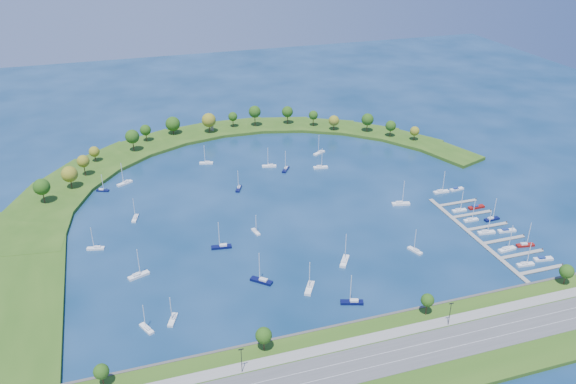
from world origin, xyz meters
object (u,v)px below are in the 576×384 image
object	(u,v)px
moored_boat_20	(415,250)
docked_boat_0	(525,264)
docked_boat_7	(492,219)
docked_boat_1	(543,259)
moored_boat_3	(319,152)
moored_boat_4	(125,183)
moored_boat_2	(310,287)
moored_boat_17	(345,261)
docked_boat_3	(525,244)
docked_boat_9	(476,207)
harbor_tower	(212,127)
moored_boat_16	(320,167)
dock_system	(487,234)
moored_boat_9	(239,188)
moored_boat_7	(147,328)
moored_boat_12	(206,162)
moored_boat_13	(401,203)
moored_boat_19	(173,319)
moored_boat_11	(262,280)
moored_boat_8	(269,166)
moored_boat_0	(135,218)
moored_boat_6	(138,275)
docked_boat_6	(471,219)
moored_boat_18	(222,246)
moored_boat_14	(103,190)
docked_boat_4	(486,232)
moored_boat_5	(352,302)
moored_boat_10	(286,169)
docked_boat_8	(459,210)
docked_boat_11	(457,189)
moored_boat_1	(256,231)
docked_boat_10	(441,191)
docked_boat_5	(506,231)

from	to	relation	value
moored_boat_20	docked_boat_0	distance (m)	48.04
docked_boat_7	docked_boat_1	bearing A→B (deg)	-93.98
moored_boat_3	moored_boat_4	bearing A→B (deg)	-25.22
moored_boat_2	moored_boat_17	distance (m)	25.79
docked_boat_3	docked_boat_9	bearing A→B (deg)	98.92
docked_boat_0	harbor_tower	bearing A→B (deg)	121.98
moored_boat_3	moored_boat_16	world-z (taller)	moored_boat_3
moored_boat_4	dock_system	bearing A→B (deg)	116.54
moored_boat_9	moored_boat_7	bearing A→B (deg)	-5.49
moored_boat_17	moored_boat_20	world-z (taller)	moored_boat_17
moored_boat_3	docked_boat_3	world-z (taller)	moored_boat_3
moored_boat_12	docked_boat_7	world-z (taller)	moored_boat_12
moored_boat_13	moored_boat_19	xyz separation A→B (m)	(-128.50, -58.63, -0.08)
moored_boat_11	docked_boat_0	bearing A→B (deg)	-149.05
harbor_tower	moored_boat_9	size ratio (longest dim) A/B	0.35
moored_boat_8	docked_boat_7	world-z (taller)	moored_boat_8
moored_boat_0	moored_boat_6	world-z (taller)	moored_boat_6
docked_boat_6	moored_boat_18	bearing A→B (deg)	174.08
moored_boat_14	docked_boat_7	xyz separation A→B (m)	(186.60, -94.31, 0.05)
moored_boat_6	docked_boat_7	distance (m)	174.73
dock_system	moored_boat_2	distance (m)	97.95
docked_boat_4	moored_boat_5	bearing A→B (deg)	-151.78
moored_boat_20	moored_boat_4	bearing A→B (deg)	27.24
moored_boat_0	moored_boat_20	distance (m)	139.61
moored_boat_2	docked_boat_9	size ratio (longest dim) A/B	1.53
moored_boat_10	moored_boat_20	size ratio (longest dim) A/B	1.12
moored_boat_0	docked_boat_6	bearing A→B (deg)	-92.32
docked_boat_8	moored_boat_5	bearing A→B (deg)	-145.15
moored_boat_7	moored_boat_12	xyz separation A→B (m)	(50.12, 145.66, 0.02)
moored_boat_7	moored_boat_20	bearing A→B (deg)	-106.81
moored_boat_16	docked_boat_11	xyz separation A→B (m)	(62.02, -51.00, -0.31)
harbor_tower	docked_boat_11	xyz separation A→B (m)	(112.71, -129.57, -3.52)
moored_boat_4	moored_boat_12	world-z (taller)	moored_boat_4
moored_boat_16	docked_boat_4	size ratio (longest dim) A/B	1.01
moored_boat_14	moored_boat_16	distance (m)	126.71
moored_boat_11	docked_boat_8	bearing A→B (deg)	-123.27
moored_boat_7	moored_boat_18	size ratio (longest dim) A/B	0.81
moored_boat_20	docked_boat_11	bearing A→B (deg)	-67.04
moored_boat_5	moored_boat_11	xyz separation A→B (m)	(-30.74, 25.14, 0.03)
moored_boat_12	moored_boat_13	bearing A→B (deg)	151.51
moored_boat_10	moored_boat_18	distance (m)	91.81
harbor_tower	dock_system	distance (m)	202.97
moored_boat_6	moored_boat_7	size ratio (longest dim) A/B	1.22
moored_boat_2	docked_boat_11	xyz separation A→B (m)	(109.39, 61.80, -0.35)
moored_boat_18	docked_boat_0	world-z (taller)	moored_boat_18
moored_boat_1	docked_boat_6	size ratio (longest dim) A/B	0.88
docked_boat_4	docked_boat_10	size ratio (longest dim) A/B	0.98
moored_boat_4	moored_boat_19	xyz separation A→B (m)	(9.58, -129.26, -0.06)
moored_boat_5	moored_boat_8	distance (m)	138.38
docked_boat_5	moored_boat_10	bearing A→B (deg)	136.60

